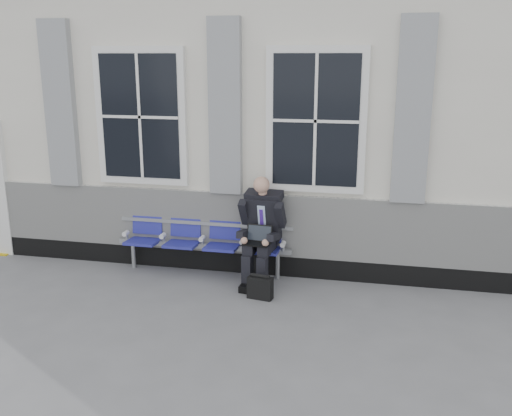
# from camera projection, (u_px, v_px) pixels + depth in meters

# --- Properties ---
(ground) EXTENTS (70.00, 70.00, 0.00)m
(ground) POSITION_uv_depth(u_px,v_px,m) (269.00, 319.00, 6.90)
(ground) COLOR slate
(ground) RESTS_ON ground
(station_building) EXTENTS (14.40, 4.40, 4.49)m
(station_building) POSITION_uv_depth(u_px,v_px,m) (307.00, 109.00, 9.61)
(station_building) COLOR silver
(station_building) RESTS_ON ground
(bench) EXTENTS (2.60, 0.47, 0.91)m
(bench) POSITION_uv_depth(u_px,v_px,m) (204.00, 237.00, 8.26)
(bench) COLOR #9EA0A3
(bench) RESTS_ON ground
(businessman) EXTENTS (0.65, 0.87, 1.51)m
(businessman) POSITION_uv_depth(u_px,v_px,m) (262.00, 226.00, 7.88)
(businessman) COLOR black
(businessman) RESTS_ON ground
(briefcase) EXTENTS (0.35, 0.19, 0.34)m
(briefcase) POSITION_uv_depth(u_px,v_px,m) (260.00, 287.00, 7.47)
(briefcase) COLOR black
(briefcase) RESTS_ON ground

